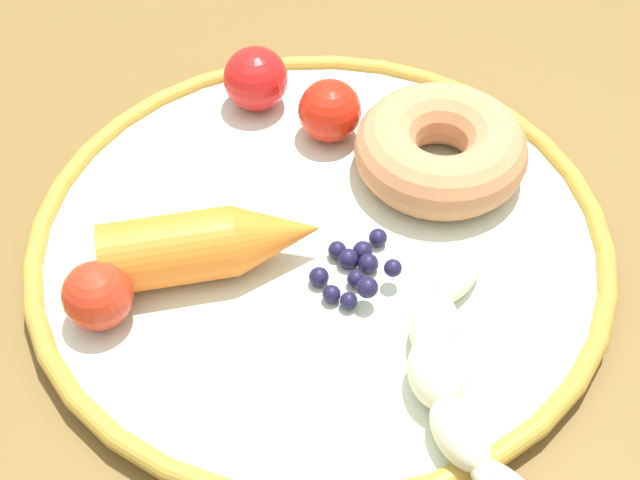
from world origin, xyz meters
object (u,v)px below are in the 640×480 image
object	(u,v)px
tomato_mid	(330,111)
donut	(441,149)
tomato_near	(256,79)
plate	(320,243)
blueberry_pile	(355,268)
banana	(453,373)
tomato_far	(98,295)
carrot_orange	(212,244)
dining_table	(284,368)

from	to	relation	value
tomato_mid	donut	bearing A→B (deg)	179.07
tomato_near	tomato_mid	bearing A→B (deg)	173.88
plate	blueberry_pile	bearing A→B (deg)	151.98
banana	donut	bearing A→B (deg)	-65.98
banana	tomato_mid	world-z (taller)	tomato_mid
tomato_mid	tomato_far	size ratio (longest dim) A/B	1.06
donut	tomato_mid	world-z (taller)	tomato_mid
carrot_orange	blueberry_pile	bearing A→B (deg)	-158.55
dining_table	plate	size ratio (longest dim) A/B	3.44
banana	blueberry_pile	world-z (taller)	banana
banana	tomato_near	xyz separation A→B (m)	(0.20, -0.15, 0.01)
dining_table	tomato_near	distance (m)	0.19
donut	plate	bearing A→B (deg)	64.03
dining_table	blueberry_pile	xyz separation A→B (m)	(-0.04, -0.02, 0.10)
blueberry_pile	donut	bearing A→B (deg)	-96.12
plate	blueberry_pile	distance (m)	0.04
carrot_orange	donut	bearing A→B (deg)	-123.43
dining_table	tomato_mid	world-z (taller)	tomato_mid
dining_table	plate	bearing A→B (deg)	-100.63
blueberry_pile	banana	bearing A→B (deg)	149.20
dining_table	tomato_far	bearing A→B (deg)	41.61
tomato_mid	tomato_far	distance (m)	0.20
banana	tomato_mid	size ratio (longest dim) A/B	3.72
dining_table	donut	size ratio (longest dim) A/B	11.07
plate	carrot_orange	size ratio (longest dim) A/B	2.81
banana	tomato_near	size ratio (longest dim) A/B	3.53
donut	blueberry_pile	distance (m)	0.10
blueberry_pile	tomato_near	distance (m)	0.16
plate	tomato_far	xyz separation A→B (m)	(0.08, 0.10, 0.02)
donut	carrot_orange	bearing A→B (deg)	56.57
tomato_near	dining_table	bearing A→B (deg)	123.55
carrot_orange	dining_table	bearing A→B (deg)	-167.96
banana	tomato_near	world-z (taller)	tomato_near
banana	donut	world-z (taller)	donut
plate	carrot_orange	distance (m)	0.07
tomato_near	tomato_far	bearing A→B (deg)	93.29
tomato_mid	tomato_far	world-z (taller)	tomato_mid
dining_table	tomato_mid	xyz separation A→B (m)	(0.03, -0.12, 0.11)
banana	blueberry_pile	xyz separation A→B (m)	(0.08, -0.05, -0.01)
banana	donut	xyz separation A→B (m)	(0.06, -0.15, 0.01)
tomato_far	carrot_orange	bearing A→B (deg)	-122.38
donut	tomato_far	size ratio (longest dim) A/B	2.79
plate	banana	distance (m)	0.12
plate	donut	xyz separation A→B (m)	(-0.04, -0.08, 0.02)
tomato_near	carrot_orange	bearing A→B (deg)	109.31
donut	tomato_mid	distance (m)	0.08
donut	tomato_near	world-z (taller)	tomato_near
plate	carrot_orange	bearing A→B (deg)	45.57
carrot_orange	tomato_mid	world-z (taller)	same
carrot_orange	tomato_far	distance (m)	0.07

